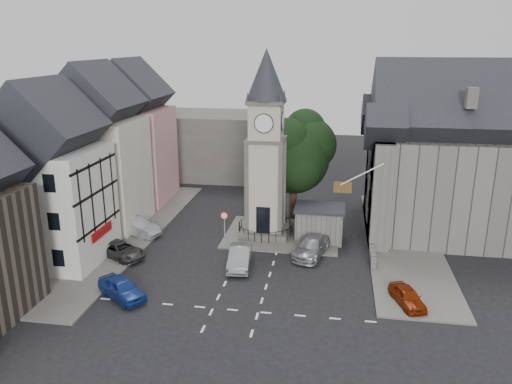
% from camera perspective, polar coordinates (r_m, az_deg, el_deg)
% --- Properties ---
extents(ground, '(120.00, 120.00, 0.00)m').
position_cam_1_polar(ground, '(38.08, -0.67, -9.24)').
color(ground, black).
rests_on(ground, ground).
extents(pavement_west, '(6.00, 30.00, 0.14)m').
position_cam_1_polar(pavement_west, '(46.84, -14.64, -4.59)').
color(pavement_west, '#595651').
rests_on(pavement_west, ground).
extents(pavement_east, '(6.00, 26.00, 0.14)m').
position_cam_1_polar(pavement_east, '(45.28, 16.37, -5.49)').
color(pavement_east, '#595651').
rests_on(pavement_east, ground).
extents(central_island, '(10.00, 8.00, 0.16)m').
position_cam_1_polar(central_island, '(45.10, 2.99, -4.87)').
color(central_island, '#595651').
rests_on(central_island, ground).
extents(road_markings, '(20.00, 8.00, 0.01)m').
position_cam_1_polar(road_markings, '(33.31, -2.36, -13.33)').
color(road_markings, silver).
rests_on(road_markings, ground).
extents(clock_tower, '(4.86, 4.86, 16.25)m').
position_cam_1_polar(clock_tower, '(42.97, 1.15, 5.26)').
color(clock_tower, '#4C4944').
rests_on(clock_tower, ground).
extents(stone_shelter, '(4.30, 3.30, 3.08)m').
position_cam_1_polar(stone_shelter, '(43.90, 7.23, -3.55)').
color(stone_shelter, '#605D58').
rests_on(stone_shelter, ground).
extents(town_tree, '(7.20, 7.20, 10.80)m').
position_cam_1_polar(town_tree, '(47.85, 4.39, 5.01)').
color(town_tree, black).
rests_on(town_tree, ground).
extents(warning_sign_post, '(0.70, 0.19, 2.85)m').
position_cam_1_polar(warning_sign_post, '(42.78, -3.64, -3.32)').
color(warning_sign_post, black).
rests_on(warning_sign_post, ground).
extents(terrace_pink, '(8.10, 7.60, 12.80)m').
position_cam_1_polar(terrace_pink, '(55.07, -13.86, 5.71)').
color(terrace_pink, '#CD8D95').
rests_on(terrace_pink, ground).
extents(terrace_cream, '(8.10, 7.60, 12.80)m').
position_cam_1_polar(terrace_cream, '(47.98, -17.54, 3.82)').
color(terrace_cream, beige).
rests_on(terrace_cream, ground).
extents(terrace_tudor, '(8.10, 7.60, 12.00)m').
position_cam_1_polar(terrace_tudor, '(41.32, -22.38, 0.74)').
color(terrace_tudor, silver).
rests_on(terrace_tudor, ground).
extents(backdrop_west, '(20.00, 10.00, 8.00)m').
position_cam_1_polar(backdrop_west, '(65.50, -6.80, 5.49)').
color(backdrop_west, '#4C4944').
rests_on(backdrop_west, ground).
extents(east_building, '(14.40, 11.40, 12.60)m').
position_cam_1_polar(east_building, '(46.88, 20.94, 2.79)').
color(east_building, '#605D58').
rests_on(east_building, ground).
extents(east_boundary_wall, '(0.40, 16.00, 0.90)m').
position_cam_1_polar(east_boundary_wall, '(46.72, 12.72, -4.01)').
color(east_boundary_wall, '#605D58').
rests_on(east_boundary_wall, ground).
extents(flagpole, '(3.68, 0.10, 2.74)m').
position_cam_1_polar(flagpole, '(38.96, 12.01, 1.98)').
color(flagpole, white).
rests_on(flagpole, ground).
extents(car_west_blue, '(4.38, 3.80, 1.43)m').
position_cam_1_polar(car_west_blue, '(35.59, -15.10, -10.56)').
color(car_west_blue, navy).
rests_on(car_west_blue, ground).
extents(car_west_silver, '(5.08, 3.24, 1.58)m').
position_cam_1_polar(car_west_silver, '(46.20, -13.56, -3.86)').
color(car_west_silver, '#96989D').
rests_on(car_west_silver, ground).
extents(car_west_grey, '(4.99, 4.02, 1.26)m').
position_cam_1_polar(car_west_grey, '(41.87, -15.19, -6.42)').
color(car_west_grey, '#303033').
rests_on(car_west_grey, ground).
extents(car_island_silver, '(2.07, 4.77, 1.53)m').
position_cam_1_polar(car_island_silver, '(38.86, -1.86, -7.45)').
color(car_island_silver, gray).
rests_on(car_island_silver, ground).
extents(car_island_east, '(3.37, 5.54, 1.50)m').
position_cam_1_polar(car_island_east, '(41.04, 6.40, -6.20)').
color(car_island_east, gray).
rests_on(car_island_east, ground).
extents(car_east_red, '(2.51, 3.86, 1.22)m').
position_cam_1_polar(car_east_red, '(35.02, 16.91, -11.38)').
color(car_east_red, maroon).
rests_on(car_east_red, ground).
extents(pedestrian, '(0.72, 0.65, 1.65)m').
position_cam_1_polar(pedestrian, '(44.03, 15.94, -5.04)').
color(pedestrian, '#B5A696').
rests_on(pedestrian, ground).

